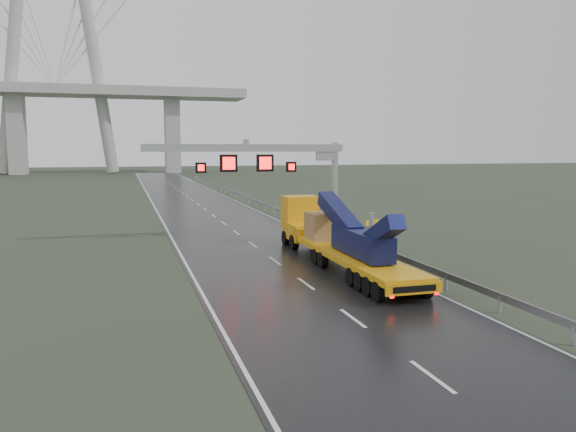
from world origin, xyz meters
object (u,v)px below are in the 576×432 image
object	(u,v)px
exit_sign_pair	(372,229)
striped_barrier	(361,237)
sign_gantry	(274,164)
heavy_haul_truck	(331,235)

from	to	relation	value
exit_sign_pair	striped_barrier	xyz separation A→B (m)	(0.27, 2.43, -0.96)
striped_barrier	exit_sign_pair	bearing A→B (deg)	-96.60
striped_barrier	sign_gantry	bearing A→B (deg)	142.42
sign_gantry	exit_sign_pair	xyz separation A→B (m)	(5.00, -6.43, -4.13)
sign_gantry	striped_barrier	bearing A→B (deg)	-37.20
heavy_haul_truck	exit_sign_pair	world-z (taller)	heavy_haul_truck
sign_gantry	striped_barrier	world-z (taller)	sign_gantry
exit_sign_pair	striped_barrier	size ratio (longest dim) A/B	2.04
heavy_haul_truck	striped_barrier	size ratio (longest dim) A/B	17.05
heavy_haul_truck	striped_barrier	xyz separation A→B (m)	(4.09, 4.81, -1.09)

